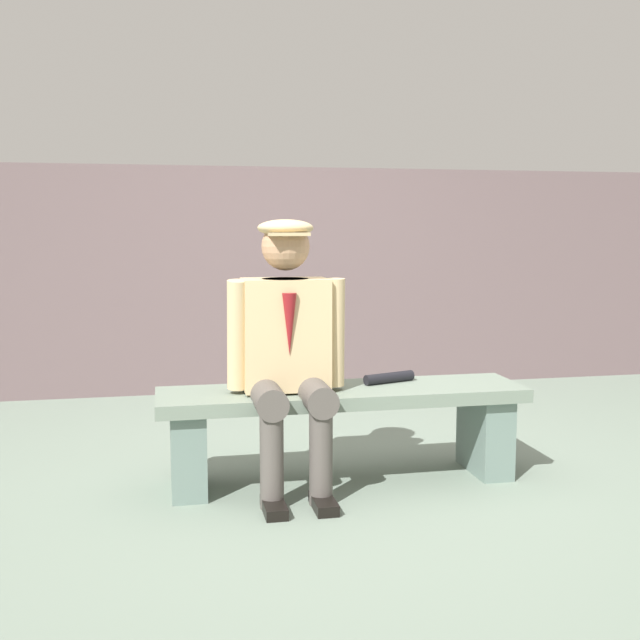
% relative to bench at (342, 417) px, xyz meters
% --- Properties ---
extents(ground_plane, '(30.00, 30.00, 0.00)m').
position_rel_bench_xyz_m(ground_plane, '(0.00, 0.00, -0.33)').
color(ground_plane, slate).
extents(bench, '(1.86, 0.46, 0.48)m').
position_rel_bench_xyz_m(bench, '(0.00, 0.00, 0.00)').
color(bench, slate).
rests_on(bench, ground).
extents(seated_man, '(0.58, 0.61, 1.33)m').
position_rel_bench_xyz_m(seated_man, '(0.29, 0.07, 0.41)').
color(seated_man, '#D3B583').
rests_on(seated_man, ground).
extents(rolled_magazine, '(0.29, 0.14, 0.05)m').
position_rel_bench_xyz_m(rolled_magazine, '(-0.27, -0.08, 0.18)').
color(rolled_magazine, black).
rests_on(rolled_magazine, bench).
extents(stadium_wall, '(12.00, 0.24, 1.76)m').
position_rel_bench_xyz_m(stadium_wall, '(0.00, -2.38, 0.55)').
color(stadium_wall, '#675456').
rests_on(stadium_wall, ground).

